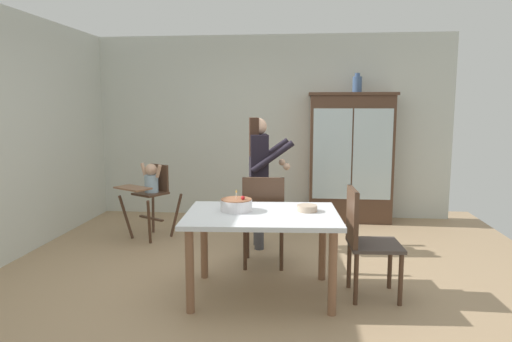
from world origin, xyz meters
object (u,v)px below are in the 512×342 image
(high_chair_with_toddler, at_px, (151,187))
(china_cabinet, at_px, (350,157))
(ceramic_vase, at_px, (357,84))
(adult_person, at_px, (259,166))
(dining_table, at_px, (262,224))
(birthday_cake, at_px, (236,205))
(dining_chair_far_side, at_px, (264,215))
(dining_chair_right_end, at_px, (363,235))
(serving_bowl, at_px, (307,208))

(high_chair_with_toddler, bearing_deg, china_cabinet, 54.89)
(ceramic_vase, xyz_separation_m, adult_person, (-1.25, -1.40, -1.00))
(china_cabinet, relative_size, dining_table, 1.34)
(birthday_cake, bearing_deg, high_chair_with_toddler, 129.95)
(birthday_cake, bearing_deg, dining_chair_far_side, 73.21)
(dining_table, relative_size, dining_chair_far_side, 1.43)
(ceramic_vase, xyz_separation_m, dining_table, (-1.10, -2.78, -1.33))
(birthday_cake, bearing_deg, dining_chair_right_end, -0.44)
(china_cabinet, distance_m, adult_person, 1.83)
(birthday_cake, bearing_deg, adult_person, 86.55)
(birthday_cake, height_order, serving_bowl, birthday_cake)
(china_cabinet, relative_size, ceramic_vase, 6.85)
(dining_chair_right_end, bearing_deg, dining_chair_far_side, 52.24)
(ceramic_vase, distance_m, dining_table, 3.27)
(dining_table, bearing_deg, ceramic_vase, 68.53)
(dining_table, bearing_deg, serving_bowl, 15.89)
(dining_chair_right_end, bearing_deg, ceramic_vase, -7.75)
(ceramic_vase, distance_m, serving_bowl, 3.01)
(adult_person, bearing_deg, ceramic_vase, -51.83)
(birthday_cake, xyz_separation_m, serving_bowl, (0.62, 0.05, -0.03))
(ceramic_vase, xyz_separation_m, serving_bowl, (-0.71, -2.67, -1.20))
(serving_bowl, distance_m, dining_chair_far_side, 0.76)
(dining_chair_far_side, distance_m, dining_chair_right_end, 1.12)
(dining_chair_far_side, bearing_deg, high_chair_with_toddler, -35.01)
(dining_table, height_order, birthday_cake, birthday_cake)
(high_chair_with_toddler, relative_size, dining_chair_far_side, 0.99)
(high_chair_with_toddler, height_order, birthday_cake, high_chair_with_toddler)
(china_cabinet, height_order, dining_table, china_cabinet)
(ceramic_vase, height_order, adult_person, ceramic_vase)
(birthday_cake, bearing_deg, china_cabinet, 65.02)
(ceramic_vase, bearing_deg, serving_bowl, -104.78)
(birthday_cake, height_order, dining_chair_right_end, dining_chair_right_end)
(ceramic_vase, distance_m, dining_chair_far_side, 2.77)
(china_cabinet, relative_size, serving_bowl, 10.28)
(dining_chair_far_side, bearing_deg, serving_bowl, 123.92)
(adult_person, relative_size, serving_bowl, 8.50)
(high_chair_with_toddler, relative_size, adult_person, 0.62)
(dining_chair_right_end, bearing_deg, china_cabinet, -6.42)
(adult_person, bearing_deg, china_cabinet, -50.42)
(high_chair_with_toddler, relative_size, serving_bowl, 5.28)
(china_cabinet, bearing_deg, adult_person, -130.31)
(ceramic_vase, height_order, high_chair_with_toddler, ceramic_vase)
(china_cabinet, bearing_deg, birthday_cake, -114.98)
(dining_chair_far_side, bearing_deg, ceramic_vase, -121.49)
(adult_person, xyz_separation_m, dining_chair_far_side, (0.11, -0.69, -0.41))
(dining_table, distance_m, serving_bowl, 0.42)
(dining_table, xyz_separation_m, dining_chair_far_side, (-0.04, 0.69, -0.08))
(dining_chair_right_end, bearing_deg, serving_bowl, 80.37)
(china_cabinet, height_order, dining_chair_far_side, china_cabinet)
(ceramic_vase, relative_size, adult_person, 0.18)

